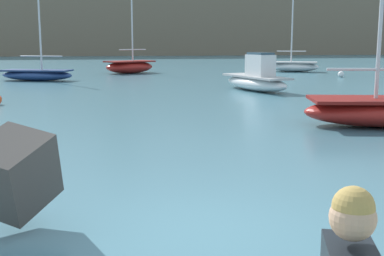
{
  "coord_description": "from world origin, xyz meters",
  "views": [
    {
      "loc": [
        -1.19,
        -6.55,
        2.65
      ],
      "look_at": [
        -0.07,
        0.5,
        1.4
      ],
      "focal_mm": 47.07,
      "sensor_mm": 36.0,
      "label": 1
    }
  ],
  "objects": [
    {
      "name": "ground_plane",
      "position": [
        0.0,
        0.0,
        0.0
      ],
      "size": [
        400.0,
        400.0,
        0.0
      ],
      "primitive_type": "plane",
      "color": "#42707F"
    },
    {
      "name": "breakwater_jetty",
      "position": [
        0.85,
        1.4,
        1.05
      ],
      "size": [
        27.97,
        5.39,
        2.49
      ],
      "color": "#3D3A38",
      "rests_on": "ground"
    },
    {
      "name": "boat_near_left",
      "position": [
        6.34,
        19.2,
        0.62
      ],
      "size": [
        2.92,
        5.43,
        2.02
      ],
      "color": "white",
      "rests_on": "ground"
    },
    {
      "name": "boat_near_centre",
      "position": [
        14.07,
        34.39,
        0.51
      ],
      "size": [
        4.47,
        3.36,
        8.08
      ],
      "color": "white",
      "rests_on": "ground"
    },
    {
      "name": "boat_mid_left",
      "position": [
        -6.11,
        27.98,
        0.43
      ],
      "size": [
        5.18,
        3.21,
        6.5
      ],
      "color": "navy",
      "rests_on": "ground"
    },
    {
      "name": "boat_far_centre",
      "position": [
        0.21,
        34.6,
        0.56
      ],
      "size": [
        4.64,
        3.86,
        6.64
      ],
      "color": "maroon",
      "rests_on": "ground"
    },
    {
      "name": "mooring_buoy_inner",
      "position": [
        15.14,
        27.74,
        0.22
      ],
      "size": [
        0.44,
        0.44,
        0.44
      ],
      "color": "silver",
      "rests_on": "ground"
    },
    {
      "name": "headland_bluff",
      "position": [
        18.43,
        96.61,
        7.34
      ],
      "size": [
        103.18,
        33.06,
        14.63
      ],
      "color": "#756651",
      "rests_on": "ground"
    }
  ]
}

